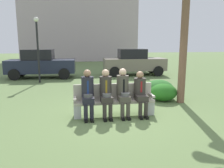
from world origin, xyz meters
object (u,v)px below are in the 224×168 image
Objects in this scene: seated_man_centerleft at (106,91)px; shrub_near_bench at (163,92)px; park_bench at (114,100)px; street_lamp at (38,43)px; parked_car_near at (41,64)px; seated_man_rightmost at (141,91)px; parked_car_far at (134,62)px; seated_man_leftmost at (88,92)px; building_backdrop at (79,7)px; seated_man_centerright at (123,90)px; shrub_mid_lawn at (159,89)px.

seated_man_centerleft is 1.35× the size of shrub_near_bench.
park_bench is 6.76m from street_lamp.
shrub_near_bench is 0.30× the size of street_lamp.
shrub_near_bench is at bearing -50.56° from parked_car_near.
parked_car_far is at bearing 76.67° from seated_man_rightmost.
park_bench is 2.32× the size of shrub_near_bench.
street_lamp is (0.14, -1.68, 1.23)m from parked_car_near.
building_backdrop is at bearing 89.28° from seated_man_leftmost.
building_backdrop is (2.63, 14.61, 5.43)m from parked_car_near.
building_backdrop reaches higher than park_bench.
seated_man_centerright is (1.00, 0.00, 0.01)m from seated_man_leftmost.
seated_man_rightmost is 0.09× the size of building_backdrop.
street_lamp reaches higher than seated_man_centerright.
shrub_near_bench is at bearing -42.41° from street_lamp.
parked_car_far is at bearing 71.37° from park_bench.
shrub_near_bench is at bearing -83.15° from building_backdrop.
shrub_near_bench is 8.10m from parked_car_near.
shrub_mid_lawn is at bearing 46.02° from seated_man_centerright.
seated_man_centerleft reaches higher than shrub_near_bench.
seated_man_centerright is 1.22× the size of shrub_mid_lawn.
shrub_mid_lawn is (1.78, 1.84, -0.40)m from seated_man_centerright.
street_lamp reaches higher than park_bench.
shrub_near_bench is 0.41m from shrub_mid_lawn.
parked_car_far is (1.88, 7.96, 0.13)m from seated_man_rightmost.
seated_man_rightmost is 1.96m from shrub_near_bench.
park_bench is 0.81m from seated_man_rightmost.
shrub_mid_lawn is 21.42m from building_backdrop.
parked_car_near is at bearing 112.34° from park_bench.
building_backdrop reaches higher than shrub_near_bench.
seated_man_centerleft is 1.00m from seated_man_rightmost.
seated_man_leftmost is 0.51m from seated_man_centerleft.
shrub_near_bench is at bearing 32.59° from park_bench.
seated_man_centerleft is 22.95m from building_backdrop.
building_backdrop reaches higher than parked_car_far.
park_bench is at bearing -63.24° from street_lamp.
street_lamp reaches higher than seated_man_centerleft.
parked_car_near is at bearing 131.32° from shrub_mid_lawn.
park_bench is 1.71× the size of seated_man_leftmost.
seated_man_centerleft is 2.73m from shrub_near_bench.
seated_man_rightmost is at bearing -0.34° from seated_man_centerright.
park_bench is 0.58× the size of parked_car_far.
seated_man_centerright is at bearing -106.73° from parked_car_far.
building_backdrop is (-0.22, 22.28, 5.52)m from seated_man_centerleft.
seated_man_centerright is 0.10× the size of building_backdrop.
parked_car_far is (2.39, 7.95, 0.08)m from seated_man_centerright.
seated_man_leftmost is 6.51m from street_lamp.
shrub_mid_lawn is 6.16m from parked_car_far.
parked_car_far reaches higher than seated_man_centerleft.
seated_man_centerleft is 0.10× the size of building_backdrop.
seated_man_centerleft is 6.70m from street_lamp.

